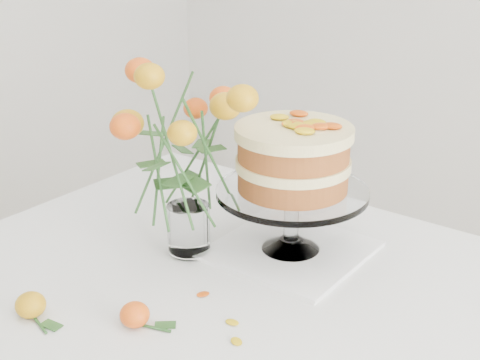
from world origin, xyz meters
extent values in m
cube|color=tan|center=(0.00, 0.00, 0.73)|extent=(1.40, 0.90, 0.04)
cylinder|color=tan|center=(-0.62, 0.37, 0.35)|extent=(0.06, 0.06, 0.71)
cube|color=silver|center=(0.00, 0.00, 0.75)|extent=(1.42, 0.92, 0.01)
cube|color=silver|center=(0.00, 0.46, 0.65)|extent=(1.42, 0.01, 0.20)
cube|color=silver|center=(-0.71, 0.00, 0.65)|extent=(0.01, 0.92, 0.20)
cube|color=white|center=(-0.08, 0.14, 0.76)|extent=(0.30, 0.30, 0.01)
cylinder|color=white|center=(-0.08, 0.14, 0.84)|extent=(0.03, 0.03, 0.10)
cylinder|color=white|center=(-0.08, 0.14, 0.90)|extent=(0.31, 0.31, 0.01)
cylinder|color=brown|center=(-0.08, 0.14, 0.92)|extent=(0.23, 0.23, 0.04)
cylinder|color=#FCF5A2|center=(-0.08, 0.14, 0.96)|extent=(0.24, 0.24, 0.02)
cylinder|color=brown|center=(-0.08, 0.14, 0.99)|extent=(0.23, 0.23, 0.04)
cylinder|color=#FCF5A2|center=(-0.08, 0.14, 1.02)|extent=(0.25, 0.25, 0.02)
cylinder|color=white|center=(-0.25, 0.01, 0.76)|extent=(0.07, 0.07, 0.01)
cylinder|color=white|center=(-0.25, 0.01, 0.82)|extent=(0.09, 0.09, 0.10)
ellipsoid|color=orange|center=(-0.32, -0.34, 0.78)|extent=(0.05, 0.05, 0.05)
cylinder|color=#265020|center=(-0.28, -0.35, 0.76)|extent=(0.06, 0.02, 0.01)
ellipsoid|color=#CE550A|center=(-0.15, -0.25, 0.78)|extent=(0.05, 0.05, 0.04)
cylinder|color=#265020|center=(-0.12, -0.24, 0.76)|extent=(0.06, 0.02, 0.01)
ellipsoid|color=gold|center=(-0.12, -0.10, 0.76)|extent=(0.03, 0.02, 0.00)
ellipsoid|color=gold|center=(-0.02, -0.14, 0.76)|extent=(0.03, 0.02, 0.00)
ellipsoid|color=gold|center=(0.02, -0.18, 0.76)|extent=(0.03, 0.02, 0.00)
camera|label=1|loc=(0.59, -0.92, 1.43)|focal=50.00mm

